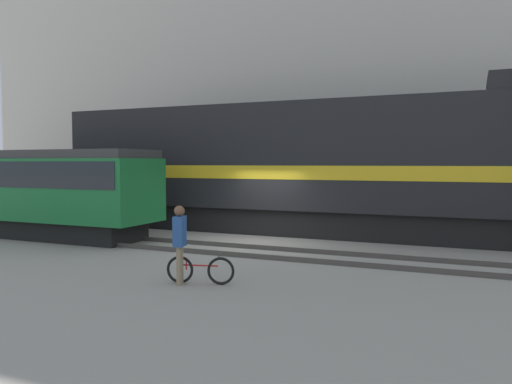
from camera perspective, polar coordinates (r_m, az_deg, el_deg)
ground_plane at (r=17.08m, az=-0.43°, el=-5.86°), size 120.00×120.00×0.00m
track_near at (r=15.50m, az=-3.08°, el=-6.56°), size 60.00×1.51×0.14m
track_far at (r=19.79m, az=3.07°, el=-4.39°), size 60.00×1.51×0.14m
building_backdrop at (r=27.47m, az=8.95°, el=13.93°), size 42.17×6.00×15.59m
freight_locomotive at (r=19.41m, az=4.77°, el=2.94°), size 19.49×3.04×5.56m
streetcar at (r=20.14m, az=-23.73°, el=0.47°), size 9.62×2.54×3.18m
bicycle at (r=11.46m, az=-6.39°, el=-8.86°), size 1.54×0.56×0.69m
person at (r=11.31m, az=-8.72°, el=-5.04°), size 0.30×0.40×1.79m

